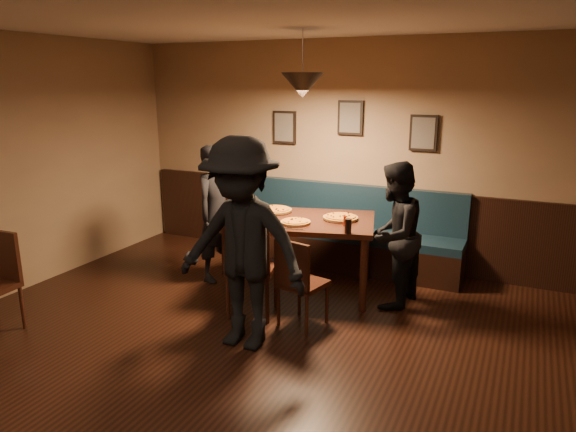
% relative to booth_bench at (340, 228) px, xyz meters
% --- Properties ---
extents(floor, '(7.00, 7.00, 0.00)m').
position_rel_booth_bench_xyz_m(floor, '(0.00, -3.20, -0.50)').
color(floor, black).
rests_on(floor, ground).
extents(wall_back, '(6.00, 0.00, 6.00)m').
position_rel_booth_bench_xyz_m(wall_back, '(0.00, 0.30, 0.90)').
color(wall_back, '#8C704F').
rests_on(wall_back, ground).
extents(wainscot, '(5.88, 0.06, 1.00)m').
position_rel_booth_bench_xyz_m(wainscot, '(0.00, 0.27, 0.00)').
color(wainscot, black).
rests_on(wainscot, ground).
extents(booth_bench, '(3.00, 0.60, 1.00)m').
position_rel_booth_bench_xyz_m(booth_bench, '(0.00, 0.00, 0.00)').
color(booth_bench, '#0F232D').
rests_on(booth_bench, ground).
extents(picture_left, '(0.32, 0.04, 0.42)m').
position_rel_booth_bench_xyz_m(picture_left, '(-0.90, 0.27, 1.20)').
color(picture_left, black).
rests_on(picture_left, wall_back).
extents(picture_center, '(0.32, 0.04, 0.42)m').
position_rel_booth_bench_xyz_m(picture_center, '(0.00, 0.27, 1.35)').
color(picture_center, black).
rests_on(picture_center, wall_back).
extents(picture_right, '(0.32, 0.04, 0.42)m').
position_rel_booth_bench_xyz_m(picture_right, '(0.90, 0.27, 1.20)').
color(picture_right, black).
rests_on(picture_right, wall_back).
extents(pendant_lamp, '(0.44, 0.44, 0.25)m').
position_rel_booth_bench_xyz_m(pendant_lamp, '(-0.13, -0.93, 1.75)').
color(pendant_lamp, black).
rests_on(pendant_lamp, ceiling).
extents(dining_table, '(1.77, 1.37, 0.84)m').
position_rel_booth_bench_xyz_m(dining_table, '(-0.13, -0.93, -0.08)').
color(dining_table, black).
rests_on(dining_table, floor).
extents(chair_near_left, '(0.56, 0.56, 1.04)m').
position_rel_booth_bench_xyz_m(chair_near_left, '(-0.34, -1.68, 0.02)').
color(chair_near_left, black).
rests_on(chair_near_left, floor).
extents(chair_near_right, '(0.47, 0.47, 0.88)m').
position_rel_booth_bench_xyz_m(chair_near_right, '(0.22, -1.70, -0.06)').
color(chair_near_right, black).
rests_on(chair_near_right, floor).
extents(diner_left, '(0.48, 0.64, 1.59)m').
position_rel_booth_bench_xyz_m(diner_left, '(-1.17, -1.00, 0.29)').
color(diner_left, black).
rests_on(diner_left, floor).
extents(diner_right, '(0.69, 0.82, 1.52)m').
position_rel_booth_bench_xyz_m(diner_right, '(0.88, -0.88, 0.26)').
color(diner_right, black).
rests_on(diner_right, floor).
extents(diner_front, '(1.21, 0.70, 1.86)m').
position_rel_booth_bench_xyz_m(diner_front, '(-0.10, -2.28, 0.43)').
color(diner_front, black).
rests_on(diner_front, floor).
extents(pizza_a, '(0.51, 0.51, 0.04)m').
position_rel_booth_bench_xyz_m(pizza_a, '(-0.53, -0.78, 0.36)').
color(pizza_a, orange).
rests_on(pizza_a, dining_table).
extents(pizza_b, '(0.38, 0.38, 0.04)m').
position_rel_booth_bench_xyz_m(pizza_b, '(-0.11, -1.14, 0.35)').
color(pizza_b, '#CC5E26').
rests_on(pizza_b, dining_table).
extents(pizza_c, '(0.38, 0.38, 0.04)m').
position_rel_booth_bench_xyz_m(pizza_c, '(0.27, -0.78, 0.36)').
color(pizza_c, orange).
rests_on(pizza_c, dining_table).
extents(soda_glass, '(0.08, 0.08, 0.15)m').
position_rel_booth_bench_xyz_m(soda_glass, '(0.51, -1.24, 0.41)').
color(soda_glass, black).
rests_on(soda_glass, dining_table).
extents(tabasco_bottle, '(0.04, 0.04, 0.13)m').
position_rel_booth_bench_xyz_m(tabasco_bottle, '(0.39, -1.01, 0.40)').
color(tabasco_bottle, '#A01A05').
rests_on(tabasco_bottle, dining_table).
extents(napkin_a, '(0.18, 0.18, 0.01)m').
position_rel_booth_bench_xyz_m(napkin_a, '(-0.71, -0.72, 0.34)').
color(napkin_a, '#217C3D').
rests_on(napkin_a, dining_table).
extents(napkin_b, '(0.21, 0.21, 0.01)m').
position_rel_booth_bench_xyz_m(napkin_b, '(-0.68, -1.19, 0.34)').
color(napkin_b, '#1F753C').
rests_on(napkin_b, dining_table).
extents(cutlery_set, '(0.20, 0.09, 0.00)m').
position_rel_booth_bench_xyz_m(cutlery_set, '(-0.10, -1.36, 0.34)').
color(cutlery_set, '#BABABE').
rests_on(cutlery_set, dining_table).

